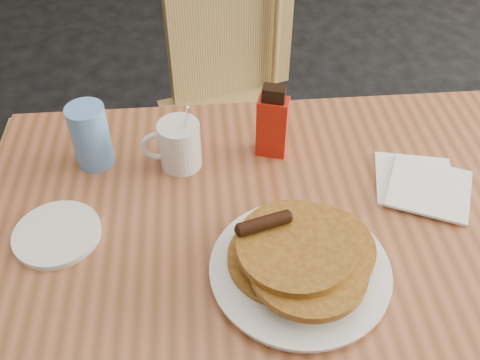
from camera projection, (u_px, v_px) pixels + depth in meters
The scene contains 8 objects.
main_table at pixel (272, 233), 1.05m from camera, with size 1.18×0.80×0.75m.
chair_main_far at pixel (234, 85), 1.71m from camera, with size 0.51×0.52×0.91m.
pancake_plate at pixel (300, 262), 0.91m from camera, with size 0.31×0.31×0.10m.
coffee_mug at pixel (178, 144), 1.09m from camera, with size 0.12×0.09×0.16m.
syrup_bottle at pixel (272, 123), 1.10m from camera, with size 0.07×0.06×0.17m.
napkin_stack at pixel (422, 185), 1.08m from camera, with size 0.22×0.23×0.01m.
blue_tumbler at pixel (90, 136), 1.09m from camera, with size 0.08×0.08×0.14m, color #5788CC.
side_saucer at pixel (57, 234), 0.98m from camera, with size 0.16×0.16×0.01m, color silver.
Camera 1 is at (-0.08, -0.67, 1.51)m, focal length 40.00 mm.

